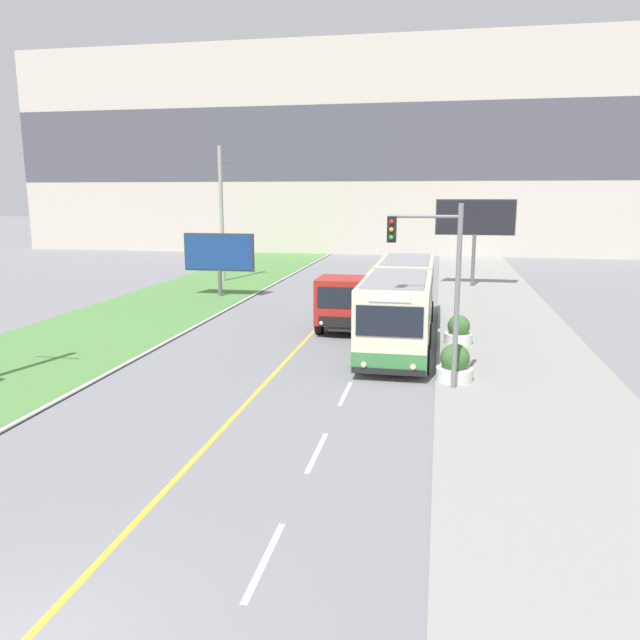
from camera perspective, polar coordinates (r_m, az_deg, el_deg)
The scene contains 10 objects.
lane_marking_centre at distance 11.92m, azimuth -17.06°, elevation -19.88°, with size 2.88×140.00×0.01m.
apartment_block_background at distance 67.90m, azimuth 6.42°, elevation 15.16°, with size 80.00×8.04×21.15m.
city_bus at distance 26.66m, azimuth 7.44°, elevation 1.58°, with size 2.64×13.01×3.10m.
dump_truck at distance 28.46m, azimuth 2.53°, elevation 1.64°, with size 2.42×6.81×2.50m.
utility_pole_far at distance 44.67m, azimuth -9.00°, elevation 9.55°, with size 1.80×0.28×9.35m.
traffic_light_mast at distance 19.57m, azimuth 10.62°, elevation 4.25°, with size 2.28×0.32×5.83m.
billboard_large at distance 42.57m, azimuth 14.00°, elevation 8.83°, with size 5.13×0.24×5.77m.
billboard_small at distance 38.07m, azimuth -9.21°, elevation 6.02°, with size 4.34×0.24×3.80m.
planter_round_near at distance 20.98m, azimuth 12.21°, elevation -3.99°, with size 1.20×1.20×1.23m.
planter_round_second at distance 26.09m, azimuth 12.55°, elevation -1.02°, with size 1.13×1.13×1.19m.
Camera 1 is at (5.47, -6.02, 6.10)m, focal length 35.00 mm.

